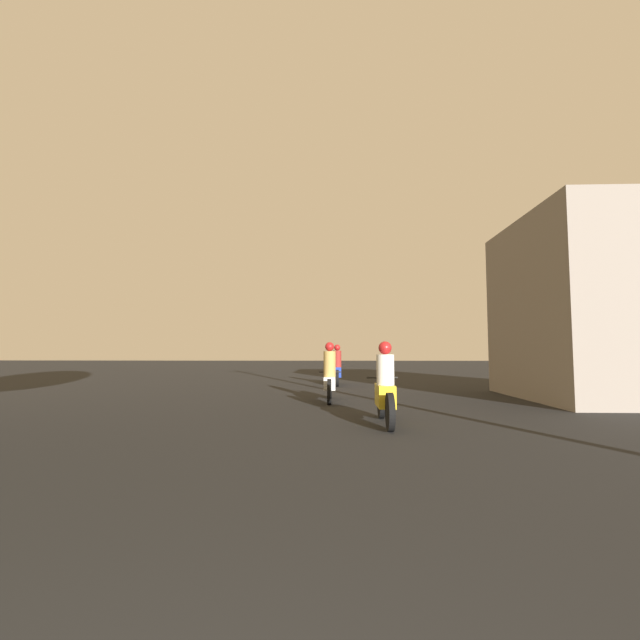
% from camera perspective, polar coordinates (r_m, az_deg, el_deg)
% --- Properties ---
extents(motorcycle_yellow, '(0.60, 2.04, 1.51)m').
position_cam_1_polar(motorcycle_yellow, '(7.99, 8.68, -9.30)').
color(motorcycle_yellow, black).
rests_on(motorcycle_yellow, ground_plane).
extents(motorcycle_white, '(0.60, 2.05, 1.57)m').
position_cam_1_polar(motorcycle_white, '(11.44, 1.30, -7.70)').
color(motorcycle_white, black).
rests_on(motorcycle_white, ground_plane).
extents(motorcycle_blue, '(0.60, 2.09, 1.59)m').
position_cam_1_polar(motorcycle_blue, '(16.93, 2.32, -6.51)').
color(motorcycle_blue, black).
rests_on(motorcycle_blue, ground_plane).
extents(building_right_near, '(5.09, 5.18, 5.06)m').
position_cam_1_polar(building_right_near, '(14.43, 34.46, 1.34)').
color(building_right_near, gray).
rests_on(building_right_near, ground_plane).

